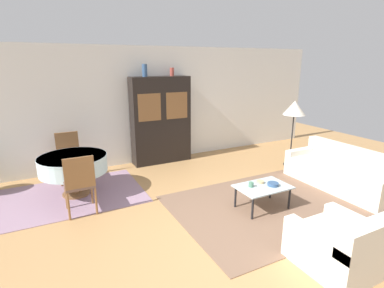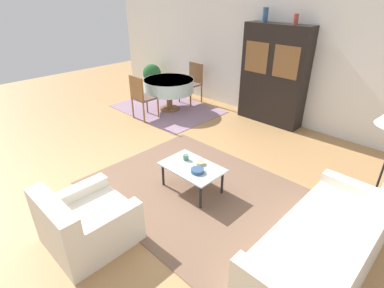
% 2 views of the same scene
% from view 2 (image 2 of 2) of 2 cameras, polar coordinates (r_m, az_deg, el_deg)
% --- Properties ---
extents(ground_plane, '(14.00, 14.00, 0.00)m').
position_cam_2_polar(ground_plane, '(4.88, -11.27, -5.57)').
color(ground_plane, tan).
extents(wall_back, '(10.00, 0.06, 2.70)m').
position_cam_2_polar(wall_back, '(6.92, 13.76, 16.17)').
color(wall_back, white).
rests_on(wall_back, ground_plane).
extents(area_rug, '(3.03, 2.37, 0.01)m').
position_cam_2_polar(area_rug, '(4.40, 1.02, -8.99)').
color(area_rug, brown).
rests_on(area_rug, ground_plane).
extents(dining_rug, '(2.43, 1.77, 0.01)m').
position_cam_2_polar(dining_rug, '(7.39, -4.74, 6.69)').
color(dining_rug, gray).
rests_on(dining_rug, ground_plane).
extents(couch, '(0.87, 2.06, 0.76)m').
position_cam_2_polar(couch, '(3.53, 24.47, -17.31)').
color(couch, silver).
rests_on(couch, ground_plane).
extents(armchair, '(0.87, 0.90, 0.73)m').
position_cam_2_polar(armchair, '(3.69, -19.65, -14.01)').
color(armchair, silver).
rests_on(armchair, ground_plane).
extents(coffee_table, '(0.87, 0.57, 0.38)m').
position_cam_2_polar(coffee_table, '(4.25, 0.00, -4.74)').
color(coffee_table, black).
rests_on(coffee_table, area_rug).
extents(display_cabinet, '(1.39, 0.39, 2.03)m').
position_cam_2_polar(display_cabinet, '(6.59, 15.27, 12.46)').
color(display_cabinet, black).
rests_on(display_cabinet, ground_plane).
extents(dining_table, '(1.18, 1.18, 0.73)m').
position_cam_2_polar(dining_table, '(7.18, -4.43, 10.99)').
color(dining_table, brown).
rests_on(dining_table, dining_rug).
extents(dining_chair_near, '(0.44, 0.44, 0.97)m').
position_cam_2_polar(dining_chair_near, '(6.71, -9.64, 9.19)').
color(dining_chair_near, brown).
rests_on(dining_chair_near, dining_rug).
extents(dining_chair_far, '(0.44, 0.44, 0.97)m').
position_cam_2_polar(dining_chair_far, '(7.73, 0.16, 12.01)').
color(dining_chair_far, brown).
rests_on(dining_chair_far, dining_rug).
extents(cup, '(0.08, 0.08, 0.08)m').
position_cam_2_polar(cup, '(4.37, -1.18, -2.57)').
color(cup, '#4C7A60').
rests_on(cup, coffee_table).
extents(bowl, '(0.18, 0.18, 0.05)m').
position_cam_2_polar(bowl, '(4.09, 1.03, -5.08)').
color(bowl, '#33517A').
rests_on(bowl, coffee_table).
extents(bowl_small, '(0.13, 0.13, 0.04)m').
position_cam_2_polar(bowl_small, '(4.27, 1.59, -3.62)').
color(bowl_small, tan).
rests_on(bowl_small, coffee_table).
extents(vase_tall, '(0.11, 0.11, 0.27)m').
position_cam_2_polar(vase_tall, '(6.58, 13.79, 22.82)').
color(vase_tall, '#33517A').
rests_on(vase_tall, display_cabinet).
extents(vase_short, '(0.10, 0.10, 0.19)m').
position_cam_2_polar(vase_short, '(6.27, 19.16, 21.57)').
color(vase_short, '#9E4238').
rests_on(vase_short, display_cabinet).
extents(potted_plant, '(0.52, 0.52, 0.72)m').
position_cam_2_polar(potted_plant, '(8.88, -7.62, 12.88)').
color(potted_plant, '#93664C').
rests_on(potted_plant, ground_plane).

